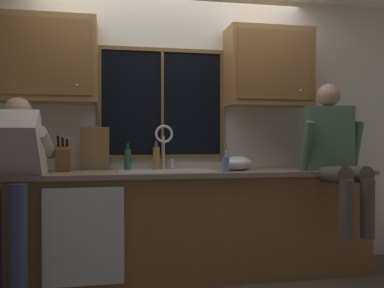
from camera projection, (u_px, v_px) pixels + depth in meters
back_wall at (172, 131)px, 3.88m from camera, size 5.77×0.12×2.55m
window_glass at (162, 103)px, 3.79m from camera, size 1.10×0.02×0.95m
window_frame_top at (162, 50)px, 3.77m from camera, size 1.17×0.02×0.04m
window_frame_bottom at (162, 157)px, 3.78m from camera, size 1.17×0.02×0.04m
window_frame_left at (99, 102)px, 3.67m from camera, size 0.03×0.02×0.95m
window_frame_right at (222, 104)px, 3.89m from camera, size 0.04×0.02×0.95m
window_mullion_center at (162, 103)px, 3.78m from camera, size 0.02×0.02×0.95m
lower_cabinet_run at (177, 226)px, 3.54m from camera, size 3.37×0.58×0.88m
countertop at (178, 173)px, 3.52m from camera, size 3.43×0.62×0.04m
dishwasher_front at (84, 237)px, 3.08m from camera, size 0.60×0.02×0.74m
upper_cabinet_left at (49, 60)px, 3.44m from camera, size 0.79×0.36×0.72m
upper_cabinet_right at (269, 68)px, 3.81m from camera, size 0.79×0.36×0.72m
sink at (166, 182)px, 3.51m from camera, size 0.80×0.46×0.21m
faucet at (165, 141)px, 3.68m from camera, size 0.18×0.09×0.40m
person_standing at (10, 173)px, 2.99m from camera, size 0.53×0.71×1.52m
person_sitting_on_counter at (334, 150)px, 3.51m from camera, size 0.54×0.64×1.26m
knife_block at (63, 159)px, 3.44m from camera, size 0.12×0.18×0.32m
cutting_board at (95, 149)px, 3.60m from camera, size 0.24×0.10×0.38m
mixing_bowl at (237, 164)px, 3.60m from camera, size 0.26×0.26×0.13m
soap_dispenser at (226, 164)px, 3.38m from camera, size 0.06×0.07×0.18m
bottle_green_glass at (128, 159)px, 3.64m from camera, size 0.06×0.06×0.24m
bottle_tall_clear at (156, 157)px, 3.66m from camera, size 0.06×0.06×0.27m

